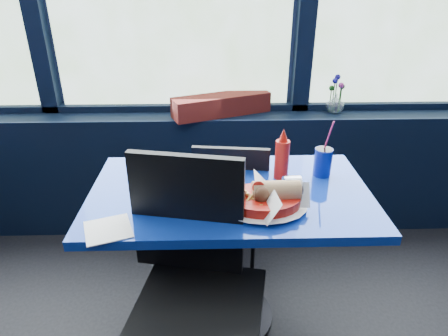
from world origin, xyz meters
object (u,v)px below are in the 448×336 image
(near_table, at_px, (230,225))
(chair_near_front, at_px, (194,273))
(flower_vase, at_px, (336,101))
(soda_cup, at_px, (323,161))
(chair_near_back, at_px, (227,202))
(planter_box, at_px, (221,105))
(food_basket, at_px, (265,199))
(ketchup_bottle, at_px, (282,157))

(near_table, height_order, chair_near_front, chair_near_front)
(flower_vase, bearing_deg, chair_near_front, -124.68)
(near_table, distance_m, chair_near_front, 0.36)
(soda_cup, bearing_deg, flower_vase, 70.70)
(chair_near_front, bearing_deg, near_table, 76.95)
(near_table, bearing_deg, soda_cup, 17.32)
(flower_vase, distance_m, soda_cup, 0.80)
(soda_cup, bearing_deg, chair_near_back, 156.55)
(planter_box, relative_size, food_basket, 1.57)
(chair_near_front, relative_size, chair_near_back, 1.18)
(near_table, distance_m, flower_vase, 1.16)
(chair_near_back, distance_m, food_basket, 0.57)
(chair_near_back, distance_m, ketchup_bottle, 0.48)
(chair_near_front, xyz_separation_m, chair_near_back, (0.15, 0.65, -0.09))
(ketchup_bottle, bearing_deg, chair_near_back, 138.65)
(ketchup_bottle, relative_size, soda_cup, 0.87)
(near_table, height_order, ketchup_bottle, ketchup_bottle)
(ketchup_bottle, distance_m, soda_cup, 0.20)
(flower_vase, bearing_deg, ketchup_bottle, -120.54)
(chair_near_front, distance_m, soda_cup, 0.78)
(food_basket, distance_m, ketchup_bottle, 0.28)
(planter_box, distance_m, flower_vase, 0.71)
(chair_near_front, height_order, ketchup_bottle, chair_near_front)
(chair_near_front, bearing_deg, flower_vase, 66.43)
(near_table, xyz_separation_m, chair_near_front, (-0.15, -0.33, 0.01))
(ketchup_bottle, bearing_deg, planter_box, 108.60)
(near_table, xyz_separation_m, soda_cup, (0.43, 0.13, 0.25))
(soda_cup, bearing_deg, chair_near_front, -141.23)
(chair_near_back, xyz_separation_m, planter_box, (-0.02, 0.54, 0.37))
(near_table, relative_size, chair_near_front, 1.19)
(near_table, bearing_deg, chair_near_front, -114.16)
(near_table, distance_m, soda_cup, 0.51)
(chair_near_front, relative_size, ketchup_bottle, 4.25)
(food_basket, bearing_deg, flower_vase, 84.36)
(planter_box, xyz_separation_m, flower_vase, (0.71, 0.02, 0.01))
(chair_near_front, height_order, flower_vase, flower_vase)
(chair_near_front, bearing_deg, planter_box, 94.83)
(chair_near_front, distance_m, food_basket, 0.40)
(flower_vase, xyz_separation_m, soda_cup, (-0.26, -0.75, -0.05))
(chair_near_front, xyz_separation_m, soda_cup, (0.58, 0.46, 0.24))
(food_basket, distance_m, soda_cup, 0.41)
(chair_near_back, relative_size, food_basket, 2.22)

